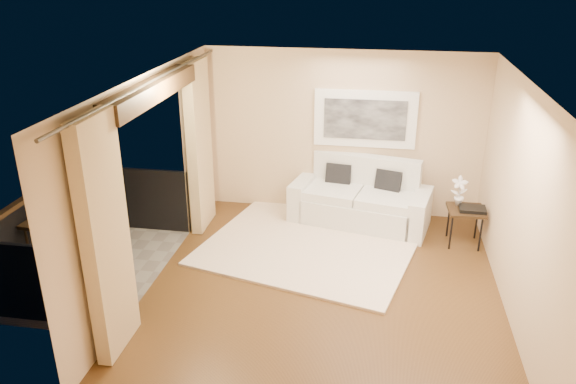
% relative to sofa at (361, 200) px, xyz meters
% --- Properties ---
extents(floor, '(5.00, 5.00, 0.00)m').
position_rel_sofa_xyz_m(floor, '(-0.37, -2.10, -0.37)').
color(floor, '#543618').
rests_on(floor, ground).
extents(room_shell, '(5.00, 6.40, 5.00)m').
position_rel_sofa_xyz_m(room_shell, '(-2.50, -2.10, 2.15)').
color(room_shell, white).
rests_on(room_shell, ground).
extents(balcony, '(1.81, 2.60, 1.17)m').
position_rel_sofa_xyz_m(balcony, '(-3.68, -2.10, -0.19)').
color(balcony, '#605B56').
rests_on(balcony, ground).
extents(curtains, '(0.16, 4.80, 2.64)m').
position_rel_sofa_xyz_m(curtains, '(-2.48, -2.10, 0.97)').
color(curtains, tan).
rests_on(curtains, ground).
extents(artwork, '(1.62, 0.07, 0.92)m').
position_rel_sofa_xyz_m(artwork, '(-0.02, 0.37, 1.25)').
color(artwork, white).
rests_on(artwork, room_shell).
extents(rug, '(3.50, 3.22, 0.04)m').
position_rel_sofa_xyz_m(rug, '(-0.69, -1.00, -0.35)').
color(rug, beige).
rests_on(rug, floor).
extents(sofa, '(2.31, 1.36, 1.04)m').
position_rel_sofa_xyz_m(sofa, '(0.00, 0.00, 0.00)').
color(sofa, silver).
rests_on(sofa, floor).
extents(side_table, '(0.55, 0.55, 0.57)m').
position_rel_sofa_xyz_m(side_table, '(1.56, -0.53, 0.14)').
color(side_table, black).
rests_on(side_table, floor).
extents(tray, '(0.39, 0.29, 0.05)m').
position_rel_sofa_xyz_m(tray, '(1.64, -0.57, 0.23)').
color(tray, black).
rests_on(tray, side_table).
extents(orchid, '(0.24, 0.16, 0.45)m').
position_rel_sofa_xyz_m(orchid, '(1.45, -0.40, 0.43)').
color(orchid, white).
rests_on(orchid, side_table).
extents(bistro_table, '(0.72, 0.72, 0.78)m').
position_rel_sofa_xyz_m(bistro_table, '(-3.98, -2.25, 0.33)').
color(bistro_table, black).
rests_on(bistro_table, balcony).
extents(balcony_chair_far, '(0.42, 0.42, 0.91)m').
position_rel_sofa_xyz_m(balcony_chair_far, '(-3.81, -2.07, 0.16)').
color(balcony_chair_far, black).
rests_on(balcony_chair_far, balcony).
extents(balcony_chair_near, '(0.56, 0.56, 1.04)m').
position_rel_sofa_xyz_m(balcony_chair_near, '(-3.56, -2.31, 0.24)').
color(balcony_chair_near, black).
rests_on(balcony_chair_near, balcony).
extents(ice_bucket, '(0.18, 0.18, 0.20)m').
position_rel_sofa_xyz_m(ice_bucket, '(-4.17, -2.13, 0.51)').
color(ice_bucket, silver).
rests_on(ice_bucket, bistro_table).
extents(candle, '(0.06, 0.06, 0.07)m').
position_rel_sofa_xyz_m(candle, '(-3.92, -2.15, 0.45)').
color(candle, '#FA162E').
rests_on(candle, bistro_table).
extents(vase, '(0.04, 0.04, 0.18)m').
position_rel_sofa_xyz_m(vase, '(-3.98, -2.40, 0.50)').
color(vase, white).
rests_on(vase, bistro_table).
extents(glass_a, '(0.06, 0.06, 0.12)m').
position_rel_sofa_xyz_m(glass_a, '(-3.83, -2.31, 0.47)').
color(glass_a, silver).
rests_on(glass_a, bistro_table).
extents(glass_b, '(0.06, 0.06, 0.12)m').
position_rel_sofa_xyz_m(glass_b, '(-3.83, -2.24, 0.47)').
color(glass_b, white).
rests_on(glass_b, bistro_table).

